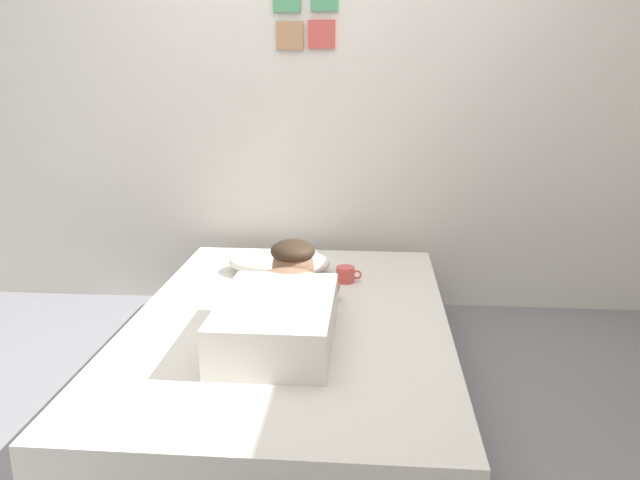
% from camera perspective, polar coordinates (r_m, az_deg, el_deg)
% --- Properties ---
extents(ground_plane, '(12.93, 12.93, 0.00)m').
position_cam_1_polar(ground_plane, '(2.64, -4.38, -16.34)').
color(ground_plane, gray).
extents(back_wall, '(4.46, 0.12, 2.50)m').
position_cam_1_polar(back_wall, '(3.70, -1.14, 13.26)').
color(back_wall, silver).
rests_on(back_wall, ground).
extents(bed, '(1.35, 2.07, 0.37)m').
position_cam_1_polar(bed, '(2.77, -2.64, -10.44)').
color(bed, '#4C4742').
rests_on(bed, ground).
extents(pillow, '(0.52, 0.32, 0.11)m').
position_cam_1_polar(pillow, '(3.23, -3.64, -1.99)').
color(pillow, white).
rests_on(pillow, bed).
extents(person_lying, '(0.43, 0.92, 0.27)m').
position_cam_1_polar(person_lying, '(2.53, -3.44, -5.79)').
color(person_lying, silver).
rests_on(person_lying, bed).
extents(coffee_cup, '(0.12, 0.09, 0.07)m').
position_cam_1_polar(coffee_cup, '(3.09, 2.32, -3.09)').
color(coffee_cup, '#D84C47').
rests_on(coffee_cup, bed).
extents(cell_phone, '(0.07, 0.14, 0.01)m').
position_cam_1_polar(cell_phone, '(2.56, -6.94, -8.05)').
color(cell_phone, black).
rests_on(cell_phone, bed).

